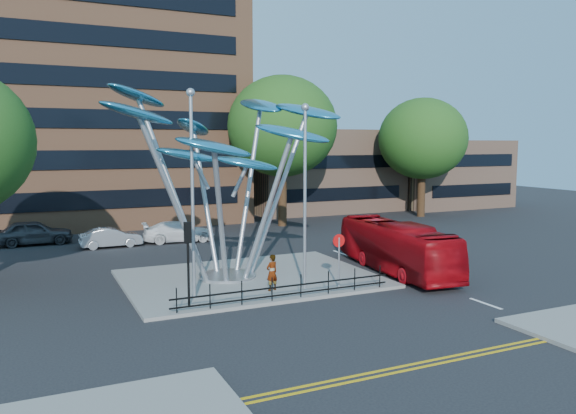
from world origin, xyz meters
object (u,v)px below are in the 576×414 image
leaf_sculpture (223,140)px  parked_car_left (34,232)px  street_lamp_right (305,180)px  parked_car_mid (111,238)px  red_bus (396,247)px  parked_car_right (179,232)px  tree_far (423,139)px  street_lamp_left (192,176)px  traffic_light_island (188,246)px  pedestrian (272,273)px  tree_right (282,127)px  no_entry_sign_island (339,251)px

leaf_sculpture → parked_car_left: bearing=120.3°
street_lamp_right → parked_car_mid: street_lamp_right is taller
red_bus → parked_car_right: (-8.11, 13.69, -0.61)m
tree_far → street_lamp_left: bearing=-145.1°
traffic_light_island → parked_car_left: 19.51m
parked_car_right → red_bus: bearing=-143.2°
tree_far → parked_car_mid: (-28.01, -4.00, -6.47)m
pedestrian → parked_car_right: bearing=-105.9°
parked_car_left → parked_car_right: size_ratio=1.01×
street_lamp_left → red_bus: 11.86m
street_lamp_right → red_bus: 7.33m
tree_right → street_lamp_left: (-12.50, -18.50, -2.68)m
tree_right → no_entry_sign_island: (-6.00, -19.48, -6.22)m
tree_far → parked_car_left: size_ratio=2.23×
parked_car_right → parked_car_mid: bearing=98.4°
red_bus → parked_car_right: red_bus is taller
parked_car_mid → tree_right: bearing=-75.6°
tree_far → parked_car_right: size_ratio=2.25×
leaf_sculpture → parked_car_mid: 13.51m
street_lamp_left → street_lamp_right: 5.03m
parked_car_left → parked_car_mid: bearing=-124.6°
parked_car_right → no_entry_sign_island: bearing=-161.2°
red_bus → pedestrian: 7.72m
tree_right → traffic_light_island: bearing=-123.7°
parked_car_left → leaf_sculpture: bearing=-149.5°
traffic_light_island → parked_car_mid: size_ratio=0.88×
tree_right → parked_car_left: 19.89m
tree_far → street_lamp_right: (-21.50, -19.00, -2.01)m
no_entry_sign_island → tree_far: bearing=44.3°
red_bus → street_lamp_left: bearing=-168.5°
leaf_sculpture → street_lamp_left: size_ratio=1.45×
tree_far → no_entry_sign_island: 28.42m
leaf_sculpture → tree_far: bearing=32.5°
parked_car_mid → parked_car_right: (4.50, 0.17, 0.06)m
red_bus → parked_car_left: bearing=142.2°
street_lamp_right → tree_far: bearing=41.5°
pedestrian → street_lamp_right: bearing=152.9°
red_bus → parked_car_left: 23.88m
tree_far → parked_car_right: 24.67m
no_entry_sign_island → parked_car_mid: 17.47m
street_lamp_right → no_entry_sign_island: (1.50, -0.48, -3.28)m
street_lamp_right → pedestrian: bearing=170.7°
leaf_sculpture → street_lamp_right: bearing=-55.1°
traffic_light_island → no_entry_sign_island: 7.05m
tree_right → traffic_light_island: (-13.00, -19.50, -5.42)m
street_lamp_left → traffic_light_island: (-0.50, -1.00, -2.74)m
street_lamp_left → pedestrian: size_ratio=5.39×
tree_right → red_bus: tree_right is taller
street_lamp_right → parked_car_right: size_ratio=1.73×
tree_right → street_lamp_right: size_ratio=1.46×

